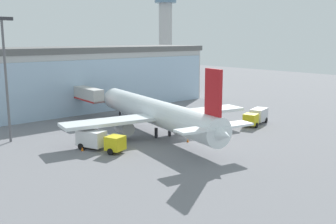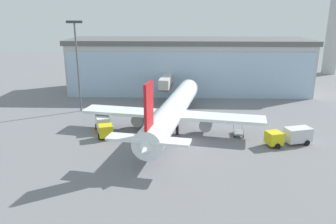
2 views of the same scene
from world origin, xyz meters
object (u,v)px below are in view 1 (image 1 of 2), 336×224
Objects in this scene: catering_truck at (99,140)px; jet_bridge at (84,94)px; airplane at (156,113)px; safety_cone_wingtip at (82,149)px; apron_light_mast at (5,69)px; fuel_truck at (256,116)px; control_tower at (166,29)px; baggage_cart at (213,124)px; safety_cone_nose at (188,140)px.

jet_bridge is at bearing 136.33° from catering_truck.
safety_cone_wingtip is at bearing 103.33° from airplane.
apron_light_mast is 17.64m from catering_truck.
airplane reaches higher than fuel_truck.
jet_bridge is 66.75m from control_tower.
baggage_cart is at bearing -122.60° from control_tower.
safety_cone_nose is at bearing 117.41° from baggage_cart.
safety_cone_wingtip is at bearing -26.03° from fuel_truck.
jet_bridge is at bearing -68.97° from fuel_truck.
catering_truck is 23.03m from baggage_cart.
apron_light_mast is at bearing -145.22° from control_tower.
airplane is 4.97× the size of catering_truck.
apron_light_mast is 2.42× the size of catering_truck.
safety_cone_wingtip is (-2.02, 1.12, -1.19)m from catering_truck.
airplane is 7.66m from safety_cone_nose.
safety_cone_wingtip is at bearing 157.91° from safety_cone_nose.
jet_bridge is 0.35× the size of airplane.
baggage_cart reaches higher than safety_cone_nose.
jet_bridge is 0.72× the size of apron_light_mast.
jet_bridge is 0.42× the size of control_tower.
safety_cone_nose is (-18.05, -1.36, -1.19)m from fuel_truck.
apron_light_mast is at bearing 70.71° from baggage_cart.
baggage_cart is (-7.49, 3.56, -0.97)m from fuel_truck.
jet_bridge is 1.74× the size of fuel_truck.
safety_cone_wingtip is (-14.46, 5.87, 0.00)m from safety_cone_nose.
fuel_truck is 13.86× the size of safety_cone_wingtip.
fuel_truck is (18.68, -5.53, -2.11)m from airplane.
control_tower reaches higher than fuel_truck.
catering_truck is 13.83× the size of safety_cone_wingtip.
apron_light_mast is 33.49× the size of safety_cone_wingtip.
jet_bridge is at bearing -143.55° from control_tower.
catering_truck is at bearing 109.35° from airplane.
fuel_truck reaches higher than safety_cone_nose.
safety_cone_wingtip is at bearing -139.57° from catering_truck.
jet_bridge reaches higher than safety_cone_wingtip.
apron_light_mast reaches higher than airplane.
safety_cone_wingtip is (5.99, -11.41, -10.67)m from apron_light_mast.
apron_light_mast is at bearing 117.71° from safety_cone_wingtip.
safety_cone_wingtip is at bearing 90.26° from baggage_cart.
apron_light_mast is at bearing 71.47° from airplane.
control_tower is 89.68m from safety_cone_wingtip.
control_tower is at bearing 113.95° from catering_truck.
apron_light_mast reaches higher than baggage_cart.
airplane is (19.83, -10.40, -7.37)m from apron_light_mast.
control_tower is at bearing 34.78° from apron_light_mast.
apron_light_mast is 33.49× the size of safety_cone_nose.
apron_light_mast is at bearing -168.05° from catering_truck.
catering_truck and fuel_truck have the same top height.
airplane reaches higher than safety_cone_wingtip.
control_tower is 73.86m from fuel_truck.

